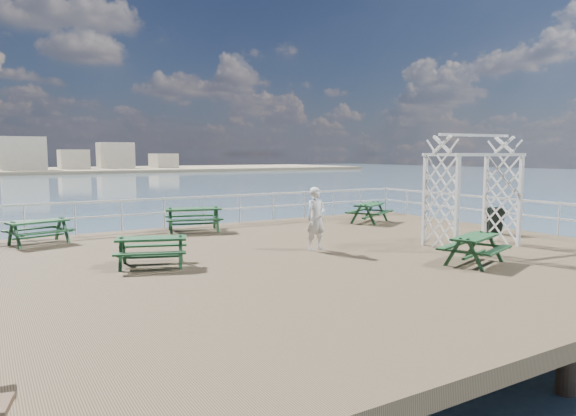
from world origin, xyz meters
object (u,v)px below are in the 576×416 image
at_px(picnic_table_a, 38,227).
at_px(person, 316,219).
at_px(picnic_table_d, 152,245).
at_px(picnic_table_b, 193,214).
at_px(trellis_arbor, 472,197).
at_px(picnic_table_e, 475,243).
at_px(picnic_table_c, 370,209).

distance_m(picnic_table_a, person, 8.10).
relative_size(picnic_table_a, picnic_table_d, 0.98).
height_order(picnic_table_b, trellis_arbor, trellis_arbor).
height_order(picnic_table_d, picnic_table_e, picnic_table_d).
bearing_deg(picnic_table_c, person, -173.09).
xyz_separation_m(trellis_arbor, person, (-4.20, 1.72, -0.55)).
xyz_separation_m(picnic_table_b, picnic_table_c, (6.65, -1.31, -0.05)).
bearing_deg(trellis_arbor, picnic_table_e, -133.23).
bearing_deg(picnic_table_e, picnic_table_b, 95.87).
xyz_separation_m(picnic_table_d, person, (4.45, -0.29, 0.37)).
distance_m(picnic_table_b, picnic_table_c, 6.78).
bearing_deg(picnic_table_b, picnic_table_d, -105.17).
relative_size(picnic_table_c, picnic_table_d, 1.10).
distance_m(trellis_arbor, person, 4.57).
bearing_deg(picnic_table_c, picnic_table_e, -140.67).
xyz_separation_m(picnic_table_e, trellis_arbor, (1.92, 1.69, 0.92)).
relative_size(picnic_table_c, trellis_arbor, 0.67).
bearing_deg(picnic_table_d, picnic_table_b, 79.73).
xyz_separation_m(picnic_table_c, trellis_arbor, (-0.80, -5.43, 0.89)).
relative_size(picnic_table_d, trellis_arbor, 0.61).
xyz_separation_m(picnic_table_a, person, (6.43, -4.92, 0.36)).
bearing_deg(person, picnic_table_d, 170.87).
bearing_deg(picnic_table_d, person, 16.56).
bearing_deg(picnic_table_a, picnic_table_e, -59.28).
bearing_deg(trellis_arbor, picnic_table_c, 87.02).
height_order(picnic_table_d, trellis_arbor, trellis_arbor).
bearing_deg(picnic_table_a, picnic_table_c, -21.54).
bearing_deg(picnic_table_a, picnic_table_d, -82.35).
relative_size(picnic_table_a, person, 1.11).
height_order(picnic_table_c, person, person).
bearing_deg(picnic_table_d, picnic_table_a, 133.50).
bearing_deg(picnic_table_b, picnic_table_a, -163.27).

